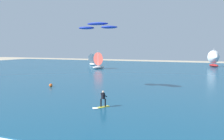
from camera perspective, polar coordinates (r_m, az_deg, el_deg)
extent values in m
cube|color=navy|center=(58.51, 12.48, -0.82)|extent=(160.00, 90.00, 0.10)
cube|color=yellow|center=(25.46, -2.03, -8.39)|extent=(1.08, 1.43, 0.05)
cylinder|color=black|center=(25.35, -2.52, -7.46)|extent=(0.14, 0.14, 0.80)
cylinder|color=black|center=(25.37, -1.54, -7.45)|extent=(0.14, 0.14, 0.80)
cube|color=black|center=(25.21, -2.04, -5.90)|extent=(0.42, 0.37, 0.60)
sphere|color=beige|center=(25.14, -2.04, -4.98)|extent=(0.22, 0.22, 0.22)
cylinder|color=black|center=(25.43, -2.18, -5.69)|extent=(0.33, 0.48, 0.39)
cylinder|color=black|center=(25.07, -1.59, -5.85)|extent=(0.33, 0.48, 0.39)
ellipsoid|color=white|center=(24.93, -3.82, -8.65)|extent=(0.91, 0.87, 0.08)
ellipsoid|color=#1E33B2|center=(35.42, -3.30, 10.47)|extent=(3.24, 2.02, 0.37)
ellipsoid|color=#1E33B2|center=(36.26, -5.83, 9.49)|extent=(2.39, 1.99, 0.37)
ellipsoid|color=#1E33B2|center=(34.57, -0.63, 9.73)|extent=(2.39, 1.99, 0.37)
ellipsoid|color=silver|center=(83.12, -4.53, 1.33)|extent=(3.66, 3.20, 0.68)
cylinder|color=silver|center=(82.85, -4.49, 2.81)|extent=(0.11, 0.11, 3.65)
cone|color=white|center=(83.58, -4.72, 2.71)|extent=(3.12, 3.40, 3.06)
ellipsoid|color=silver|center=(69.52, -3.06, 0.62)|extent=(2.80, 4.57, 0.81)
cylinder|color=silver|center=(69.21, -3.18, 2.73)|extent=(0.14, 0.14, 4.32)
cone|color=#D84C3F|center=(69.90, -2.64, 2.58)|extent=(4.05, 2.96, 3.63)
ellipsoid|color=maroon|center=(82.35, 22.14, 0.99)|extent=(3.69, 4.92, 0.89)
cylinder|color=silver|center=(82.40, 22.13, 2.94)|extent=(0.15, 0.15, 4.72)
cone|color=white|center=(81.50, 22.47, 2.74)|extent=(4.47, 3.71, 3.97)
sphere|color=#E55919|center=(39.01, -13.77, -3.40)|extent=(0.51, 0.51, 0.51)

